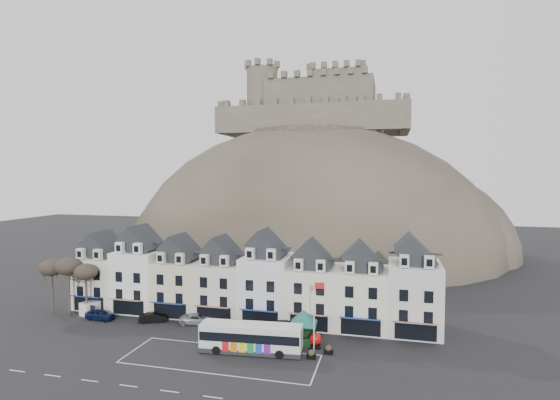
{
  "coord_description": "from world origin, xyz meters",
  "views": [
    {
      "loc": [
        20.46,
        -44.2,
        21.01
      ],
      "look_at": [
        3.2,
        24.0,
        16.88
      ],
      "focal_mm": 28.0,
      "sensor_mm": 36.0,
      "label": 1
    }
  ],
  "objects_px": {
    "bus": "(251,337)",
    "car_black": "(153,317)",
    "flagpole": "(315,311)",
    "car_charcoal": "(288,325)",
    "red_buoy": "(315,340)",
    "car_silver": "(198,319)",
    "white_van": "(96,307)",
    "car_maroon": "(268,326)",
    "car_navy": "(100,315)",
    "car_white": "(225,326)",
    "bus_shelter": "(303,317)"
  },
  "relations": [
    {
      "from": "red_buoy",
      "to": "car_silver",
      "type": "height_order",
      "value": "red_buoy"
    },
    {
      "from": "bus_shelter",
      "to": "bus",
      "type": "bearing_deg",
      "value": -146.79
    },
    {
      "from": "bus_shelter",
      "to": "car_navy",
      "type": "height_order",
      "value": "bus_shelter"
    },
    {
      "from": "car_white",
      "to": "car_maroon",
      "type": "relative_size",
      "value": 1.06
    },
    {
      "from": "car_navy",
      "to": "flagpole",
      "type": "bearing_deg",
      "value": -92.5
    },
    {
      "from": "flagpole",
      "to": "car_charcoal",
      "type": "bearing_deg",
      "value": 128.77
    },
    {
      "from": "bus",
      "to": "car_maroon",
      "type": "relative_size",
      "value": 3.04
    },
    {
      "from": "car_silver",
      "to": "car_charcoal",
      "type": "xyz_separation_m",
      "value": [
        12.93,
        0.59,
        0.01
      ]
    },
    {
      "from": "red_buoy",
      "to": "white_van",
      "type": "bearing_deg",
      "value": 171.87
    },
    {
      "from": "car_charcoal",
      "to": "car_white",
      "type": "bearing_deg",
      "value": 124.0
    },
    {
      "from": "bus_shelter",
      "to": "red_buoy",
      "type": "relative_size",
      "value": 3.64
    },
    {
      "from": "bus",
      "to": "red_buoy",
      "type": "xyz_separation_m",
      "value": [
        7.14,
        3.23,
        -0.95
      ]
    },
    {
      "from": "car_navy",
      "to": "car_silver",
      "type": "distance_m",
      "value": 14.53
    },
    {
      "from": "red_buoy",
      "to": "car_charcoal",
      "type": "height_order",
      "value": "red_buoy"
    },
    {
      "from": "red_buoy",
      "to": "car_silver",
      "type": "bearing_deg",
      "value": 166.09
    },
    {
      "from": "red_buoy",
      "to": "car_maroon",
      "type": "height_order",
      "value": "red_buoy"
    },
    {
      "from": "bus",
      "to": "car_black",
      "type": "height_order",
      "value": "bus"
    },
    {
      "from": "bus",
      "to": "white_van",
      "type": "distance_m",
      "value": 28.62
    },
    {
      "from": "bus_shelter",
      "to": "flagpole",
      "type": "distance_m",
      "value": 3.06
    },
    {
      "from": "bus",
      "to": "flagpole",
      "type": "xyz_separation_m",
      "value": [
        7.21,
        2.35,
        2.97
      ]
    },
    {
      "from": "flagpole",
      "to": "car_charcoal",
      "type": "height_order",
      "value": "flagpole"
    },
    {
      "from": "car_navy",
      "to": "car_black",
      "type": "relative_size",
      "value": 1.11
    },
    {
      "from": "car_maroon",
      "to": "red_buoy",
      "type": "bearing_deg",
      "value": -142.18
    },
    {
      "from": "red_buoy",
      "to": "car_white",
      "type": "distance_m",
      "value": 13.21
    },
    {
      "from": "car_navy",
      "to": "car_charcoal",
      "type": "height_order",
      "value": "car_navy"
    },
    {
      "from": "flagpole",
      "to": "car_white",
      "type": "bearing_deg",
      "value": 163.64
    },
    {
      "from": "flagpole",
      "to": "car_charcoal",
      "type": "relative_size",
      "value": 1.98
    },
    {
      "from": "bus_shelter",
      "to": "car_maroon",
      "type": "xyz_separation_m",
      "value": [
        -5.41,
        2.99,
        -2.59
      ]
    },
    {
      "from": "flagpole",
      "to": "red_buoy",
      "type": "bearing_deg",
      "value": 94.58
    },
    {
      "from": "bus_shelter",
      "to": "red_buoy",
      "type": "xyz_separation_m",
      "value": [
        1.72,
        -1.05,
        -2.35
      ]
    },
    {
      "from": "red_buoy",
      "to": "car_maroon",
      "type": "bearing_deg",
      "value": 150.45
    },
    {
      "from": "bus",
      "to": "car_white",
      "type": "height_order",
      "value": "bus"
    },
    {
      "from": "bus",
      "to": "bus_shelter",
      "type": "bearing_deg",
      "value": 33.4
    },
    {
      "from": "bus_shelter",
      "to": "car_navy",
      "type": "bearing_deg",
      "value": 172.34
    },
    {
      "from": "bus",
      "to": "bus_shelter",
      "type": "distance_m",
      "value": 7.05
    },
    {
      "from": "car_maroon",
      "to": "bus",
      "type": "bearing_deg",
      "value": 157.22
    },
    {
      "from": "white_van",
      "to": "car_maroon",
      "type": "relative_size",
      "value": 1.16
    },
    {
      "from": "red_buoy",
      "to": "car_maroon",
      "type": "xyz_separation_m",
      "value": [
        -7.12,
        4.04,
        -0.24
      ]
    },
    {
      "from": "car_silver",
      "to": "bus",
      "type": "bearing_deg",
      "value": -138.96
    },
    {
      "from": "car_charcoal",
      "to": "flagpole",
      "type": "bearing_deg",
      "value": -120.85
    },
    {
      "from": "bus",
      "to": "car_silver",
      "type": "height_order",
      "value": "bus"
    },
    {
      "from": "flagpole",
      "to": "car_black",
      "type": "height_order",
      "value": "flagpole"
    },
    {
      "from": "flagpole",
      "to": "car_navy",
      "type": "xyz_separation_m",
      "value": [
        -31.99,
        3.31,
        -4.11
      ]
    },
    {
      "from": "white_van",
      "to": "car_black",
      "type": "height_order",
      "value": "white_van"
    },
    {
      "from": "car_black",
      "to": "car_charcoal",
      "type": "xyz_separation_m",
      "value": [
        19.37,
        1.47,
        0.05
      ]
    },
    {
      "from": "red_buoy",
      "to": "flagpole",
      "type": "height_order",
      "value": "flagpole"
    },
    {
      "from": "bus_shelter",
      "to": "car_black",
      "type": "height_order",
      "value": "bus_shelter"
    },
    {
      "from": "bus",
      "to": "car_charcoal",
      "type": "relative_size",
      "value": 2.85
    },
    {
      "from": "flagpole",
      "to": "car_charcoal",
      "type": "xyz_separation_m",
      "value": [
        -4.66,
        5.81,
        -4.15
      ]
    },
    {
      "from": "car_charcoal",
      "to": "car_maroon",
      "type": "bearing_deg",
      "value": 129.88
    }
  ]
}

